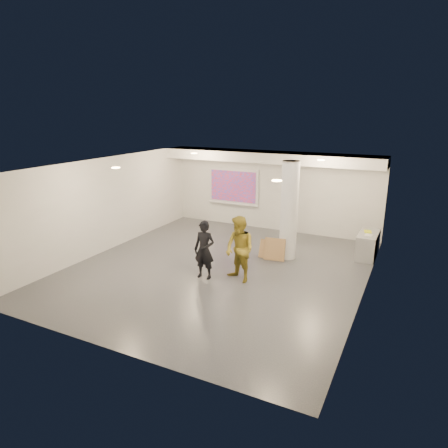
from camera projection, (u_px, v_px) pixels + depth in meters
The scene contains 20 objects.
floor at pixel (218, 269), 11.53m from camera, with size 8.00×9.00×0.01m, color #373A3F.
ceiling at pixel (217, 165), 10.70m from camera, with size 8.00×9.00×0.01m, color silver.
wall_back at pixel (272, 191), 14.99m from camera, with size 8.00×0.01×3.00m, color silver.
wall_front at pixel (104, 277), 7.24m from camera, with size 8.00×0.01×3.00m, color silver.
wall_left at pixel (107, 204), 12.83m from camera, with size 0.01×9.00×3.00m, color silver.
wall_right at pixel (368, 239), 9.41m from camera, with size 0.01×9.00×3.00m, color silver.
soffit_band at pixel (268, 157), 14.15m from camera, with size 8.00×1.10×0.36m, color white.
downlight_nw at pixel (194, 153), 13.80m from camera, with size 0.22×0.22×0.02m, color #F2C582.
downlight_ne at pixel (321, 160), 11.92m from camera, with size 0.22×0.22×0.02m, color #F2C582.
downlight_sw at pixel (116, 168), 10.36m from camera, with size 0.22×0.22×0.02m, color #F2C582.
downlight_se at pixel (277, 181), 8.48m from camera, with size 0.22×0.22×0.02m, color #F2C582.
column at pixel (289, 211), 12.03m from camera, with size 0.52×0.52×3.00m, color silver.
projection_screen at pixel (233, 187), 15.63m from camera, with size 2.10×0.13×1.42m.
credenza at pixel (368, 245), 12.39m from camera, with size 0.55×1.33×0.78m, color gray.
papers_stack at pixel (368, 235), 12.04m from camera, with size 0.22×0.28×0.02m, color silver.
postit_pad at pixel (368, 232), 12.38m from camera, with size 0.21×0.28×0.03m, color #F2FE1B.
cardboard_back at pixel (275, 249), 12.13m from camera, with size 0.63×0.06×0.69m, color olive.
cardboard_front at pixel (268, 249), 12.32m from camera, with size 0.53×0.05×0.58m, color olive.
woman at pixel (204, 250), 10.73m from camera, with size 0.58×0.38×1.60m, color black.
man at pixel (240, 249), 10.51m from camera, with size 0.86×0.67×1.77m, color olive.
Camera 1 is at (4.93, -9.53, 4.43)m, focal length 32.00 mm.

